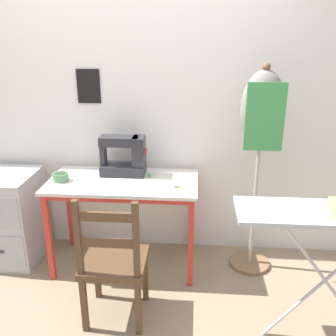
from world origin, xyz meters
name	(u,v)px	position (x,y,z in m)	size (l,w,h in m)	color
ground_plane	(120,284)	(0.00, 0.00, 0.00)	(14.00, 14.00, 0.00)	gray
wall_back	(128,101)	(0.00, 0.63, 1.28)	(10.00, 0.06, 2.55)	silver
sewing_table	(123,192)	(0.00, 0.27, 0.64)	(1.13, 0.57, 0.73)	silver
sewing_machine	(126,157)	(0.00, 0.41, 0.88)	(0.36, 0.18, 0.33)	#28282D
fabric_bowl	(61,177)	(-0.46, 0.24, 0.76)	(0.12, 0.12, 0.06)	#56895B
scissors	(180,187)	(0.44, 0.19, 0.73)	(0.12, 0.07, 0.01)	silver
thread_spool_near_machine	(150,175)	(0.19, 0.36, 0.75)	(0.03, 0.03, 0.04)	green
wooden_chair	(114,263)	(0.05, -0.34, 0.42)	(0.40, 0.38, 0.91)	#513823
filing_cabinet	(10,217)	(-0.95, 0.31, 0.37)	(0.46, 0.52, 0.74)	#B7B7BC
dress_form	(261,124)	(1.00, 0.33, 1.17)	(0.32, 0.32, 1.60)	#846647
ironing_board	(336,220)	(1.32, -0.42, 0.82)	(1.09, 0.33, 0.88)	#ADB2B7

